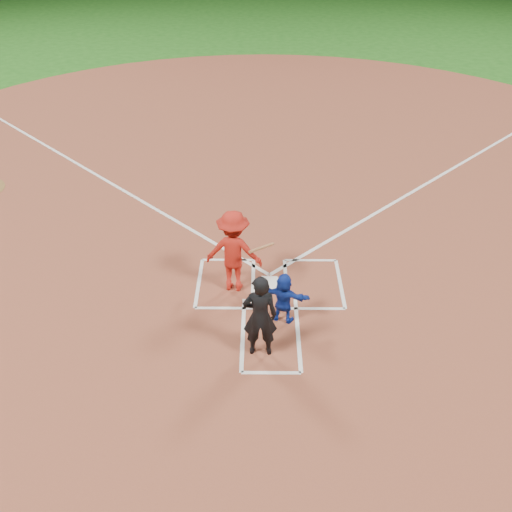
{
  "coord_description": "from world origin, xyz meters",
  "views": [
    {
      "loc": [
        -0.21,
        -10.34,
        7.59
      ],
      "look_at": [
        -0.3,
        -0.4,
        1.0
      ],
      "focal_mm": 40.0,
      "sensor_mm": 36.0,
      "label": 1
    }
  ],
  "objects_px": {
    "catcher": "(284,298)",
    "batter_at_plate": "(234,251)",
    "umpire": "(260,316)",
    "home_plate": "(269,283)"
  },
  "relations": [
    {
      "from": "umpire",
      "to": "catcher",
      "type": "bearing_deg",
      "value": -117.39
    },
    {
      "from": "umpire",
      "to": "batter_at_plate",
      "type": "xyz_separation_m",
      "value": [
        -0.57,
        2.07,
        0.06
      ]
    },
    {
      "from": "catcher",
      "to": "batter_at_plate",
      "type": "bearing_deg",
      "value": -28.47
    },
    {
      "from": "umpire",
      "to": "home_plate",
      "type": "bearing_deg",
      "value": -96.38
    },
    {
      "from": "home_plate",
      "to": "batter_at_plate",
      "type": "height_order",
      "value": "batter_at_plate"
    },
    {
      "from": "home_plate",
      "to": "umpire",
      "type": "distance_m",
      "value": 2.41
    },
    {
      "from": "catcher",
      "to": "batter_at_plate",
      "type": "xyz_separation_m",
      "value": [
        -1.04,
        1.11,
        0.38
      ]
    },
    {
      "from": "home_plate",
      "to": "catcher",
      "type": "bearing_deg",
      "value": 101.69
    },
    {
      "from": "home_plate",
      "to": "batter_at_plate",
      "type": "distance_m",
      "value": 1.23
    },
    {
      "from": "home_plate",
      "to": "umpire",
      "type": "height_order",
      "value": "umpire"
    }
  ]
}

